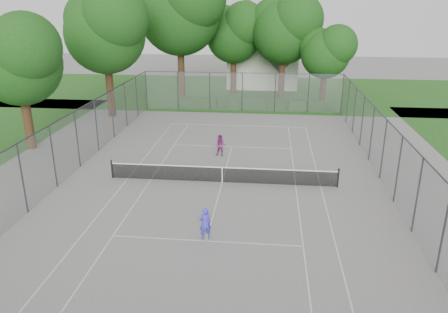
# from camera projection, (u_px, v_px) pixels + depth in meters

# --- Properties ---
(ground) EXTENTS (120.00, 120.00, 0.00)m
(ground) POSITION_uv_depth(u_px,v_px,m) (222.00, 182.00, 24.66)
(ground) COLOR slate
(ground) RESTS_ON ground
(grass_far) EXTENTS (60.00, 20.00, 0.00)m
(grass_far) POSITION_uv_depth(u_px,v_px,m) (247.00, 92.00, 48.99)
(grass_far) COLOR #1D4A15
(grass_far) RESTS_ON ground
(court_markings) EXTENTS (11.03, 23.83, 0.01)m
(court_markings) POSITION_uv_depth(u_px,v_px,m) (222.00, 182.00, 24.66)
(court_markings) COLOR beige
(court_markings) RESTS_ON ground
(tennis_net) EXTENTS (12.87, 0.10, 1.10)m
(tennis_net) POSITION_uv_depth(u_px,v_px,m) (222.00, 174.00, 24.48)
(tennis_net) COLOR black
(tennis_net) RESTS_ON ground
(perimeter_fence) EXTENTS (18.08, 34.08, 3.52)m
(perimeter_fence) POSITION_uv_depth(u_px,v_px,m) (222.00, 152.00, 24.04)
(perimeter_fence) COLOR #38383D
(perimeter_fence) RESTS_ON ground
(tree_far_left) EXTENTS (9.13, 8.34, 13.13)m
(tree_far_left) POSITION_uv_depth(u_px,v_px,m) (180.00, 7.00, 42.29)
(tree_far_left) COLOR #352113
(tree_far_left) RESTS_ON ground
(tree_far_midleft) EXTENTS (6.73, 6.15, 9.68)m
(tree_far_midleft) POSITION_uv_depth(u_px,v_px,m) (235.00, 31.00, 46.04)
(tree_far_midleft) COLOR #352113
(tree_far_midleft) RESTS_ON ground
(tree_far_midright) EXTENTS (7.27, 6.64, 10.46)m
(tree_far_midright) POSITION_uv_depth(u_px,v_px,m) (285.00, 27.00, 43.42)
(tree_far_midright) COLOR #352113
(tree_far_midright) RESTS_ON ground
(tree_far_right) EXTENTS (5.33, 4.87, 7.66)m
(tree_far_right) POSITION_uv_depth(u_px,v_px,m) (327.00, 50.00, 41.13)
(tree_far_right) COLOR #352113
(tree_far_right) RESTS_ON ground
(tree_side_back) EXTENTS (7.71, 7.04, 11.08)m
(tree_side_back) POSITION_uv_depth(u_px,v_px,m) (105.00, 27.00, 36.17)
(tree_side_back) COLOR #352113
(tree_side_back) RESTS_ON ground
(tree_side_front) EXTENTS (6.36, 5.81, 9.14)m
(tree_side_front) POSITION_uv_depth(u_px,v_px,m) (18.00, 56.00, 28.21)
(tree_side_front) COLOR #352113
(tree_side_front) RESTS_ON ground
(hedge_left) EXTENTS (3.52, 1.06, 0.88)m
(hedge_left) POSITION_uv_depth(u_px,v_px,m) (199.00, 102.00, 42.07)
(hedge_left) COLOR #194114
(hedge_left) RESTS_ON ground
(hedge_mid) EXTENTS (3.53, 1.01, 1.11)m
(hedge_mid) POSITION_uv_depth(u_px,v_px,m) (247.00, 102.00, 41.41)
(hedge_mid) COLOR #194114
(hedge_mid) RESTS_ON ground
(hedge_right) EXTENTS (3.27, 1.20, 0.98)m
(hedge_right) POSITION_uv_depth(u_px,v_px,m) (306.00, 105.00, 40.59)
(hedge_right) COLOR #194114
(hedge_right) RESTS_ON ground
(house) EXTENTS (7.97, 6.18, 9.92)m
(house) POSITION_uv_depth(u_px,v_px,m) (263.00, 52.00, 50.94)
(house) COLOR beige
(house) RESTS_ON ground
(girl_player) EXTENTS (0.62, 0.53, 1.45)m
(girl_player) POSITION_uv_depth(u_px,v_px,m) (205.00, 223.00, 18.65)
(girl_player) COLOR #3F38D3
(girl_player) RESTS_ON ground
(woman_player) EXTENTS (0.78, 0.66, 1.44)m
(woman_player) POSITION_uv_depth(u_px,v_px,m) (220.00, 145.00, 28.61)
(woman_player) COLOR #822B6C
(woman_player) RESTS_ON ground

